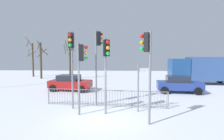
% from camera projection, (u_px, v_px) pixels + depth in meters
% --- Properties ---
extents(ground_plane, '(60.00, 60.00, 0.00)m').
position_uv_depth(ground_plane, '(102.00, 120.00, 9.38)').
color(ground_plane, white).
extents(traffic_light_foreground_right, '(0.57, 0.35, 3.98)m').
position_uv_depth(traffic_light_foreground_right, '(81.00, 62.00, 10.00)').
color(traffic_light_foreground_right, slate).
rests_on(traffic_light_foreground_right, ground).
extents(traffic_light_rear_left, '(0.39, 0.53, 4.24)m').
position_uv_depth(traffic_light_rear_left, '(106.00, 59.00, 10.02)').
color(traffic_light_rear_left, slate).
rests_on(traffic_light_rear_left, ground).
extents(traffic_light_mid_right, '(0.52, 0.41, 4.45)m').
position_uv_depth(traffic_light_mid_right, '(147.00, 56.00, 8.60)').
color(traffic_light_mid_right, slate).
rests_on(traffic_light_mid_right, ground).
extents(traffic_light_foreground_left, '(0.50, 0.43, 4.93)m').
position_uv_depth(traffic_light_foreground_left, '(98.00, 51.00, 12.03)').
color(traffic_light_foreground_left, slate).
rests_on(traffic_light_foreground_left, ground).
extents(traffic_light_mid_left, '(0.32, 0.57, 4.73)m').
position_uv_depth(traffic_light_mid_left, '(71.00, 52.00, 11.02)').
color(traffic_light_mid_left, slate).
rests_on(traffic_light_mid_left, ground).
extents(direction_sign_post, '(0.76, 0.29, 2.80)m').
position_uv_depth(direction_sign_post, '(139.00, 85.00, 10.68)').
color(direction_sign_post, slate).
rests_on(direction_sign_post, ground).
extents(pedestrian_guard_railing, '(7.86, 0.82, 1.07)m').
position_uv_depth(pedestrian_guard_railing, '(105.00, 98.00, 11.87)').
color(pedestrian_guard_railing, slate).
rests_on(pedestrian_guard_railing, ground).
extents(car_blue_trailing, '(3.95, 2.24, 1.47)m').
position_uv_depth(car_blue_trailing, '(179.00, 84.00, 16.23)').
color(car_blue_trailing, navy).
rests_on(car_blue_trailing, ground).
extents(car_red_mid, '(3.98, 2.31, 1.47)m').
position_uv_depth(car_red_mid, '(70.00, 82.00, 17.14)').
color(car_red_mid, maroon).
rests_on(car_red_mid, ground).
extents(delivery_truck, '(7.11, 2.86, 3.10)m').
position_uv_depth(delivery_truck, '(202.00, 69.00, 21.04)').
color(delivery_truck, '#33518C').
rests_on(delivery_truck, ground).
extents(bare_tree_left, '(1.45, 1.97, 6.12)m').
position_uv_depth(bare_tree_left, '(32.00, 58.00, 28.36)').
color(bare_tree_left, '#473828').
rests_on(bare_tree_left, ground).
extents(bare_tree_centre, '(1.76, 1.76, 5.34)m').
position_uv_depth(bare_tree_centre, '(41.00, 59.00, 25.97)').
color(bare_tree_centre, '#473828').
rests_on(bare_tree_centre, ground).
extents(bare_tree_right, '(1.74, 1.72, 5.60)m').
position_uv_depth(bare_tree_right, '(70.00, 58.00, 25.33)').
color(bare_tree_right, '#473828').
rests_on(bare_tree_right, ground).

